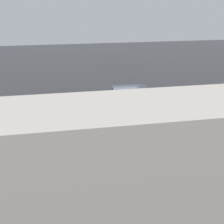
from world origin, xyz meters
TOP-DOWN VIEW (x-y plane):
  - ground_plane at (0.00, 0.00)m, footprint 60.00×60.00m
  - kerb_strip at (0.00, 4.20)m, footprint 24.00×3.20m
  - moving_hatchback at (-0.26, 0.28)m, footprint 3.92×1.73m
  - fire_hydrant at (2.88, 2.46)m, footprint 0.42×0.31m
  - pedestrian at (3.73, 2.67)m, footprint 0.32×0.56m
  - metal_railing at (-0.43, 5.25)m, footprint 9.86×0.04m
  - sign_post at (3.91, 3.62)m, footprint 0.07×0.44m
  - puddle_patch at (1.05, -0.02)m, footprint 3.76×3.76m
  - building_block at (0.72, 9.36)m, footprint 12.24×2.40m

SIDE VIEW (x-z plane):
  - ground_plane at x=0.00m, z-range 0.00..0.00m
  - puddle_patch at x=1.05m, z-range 0.00..0.01m
  - kerb_strip at x=0.00m, z-range 0.00..0.04m
  - fire_hydrant at x=2.88m, z-range 0.00..0.80m
  - metal_railing at x=-0.43m, z-range 0.22..1.27m
  - pedestrian at x=3.73m, z-range 0.15..1.77m
  - moving_hatchback at x=-0.26m, z-range 0.00..2.06m
  - sign_post at x=3.91m, z-range 0.38..2.78m
  - building_block at x=0.72m, z-range 0.00..4.88m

